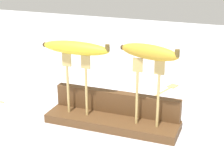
{
  "coord_description": "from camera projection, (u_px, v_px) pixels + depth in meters",
  "views": [
    {
      "loc": [
        0.32,
        -0.85,
        0.47
      ],
      "look_at": [
        0.0,
        0.0,
        0.12
      ],
      "focal_mm": 58.86,
      "sensor_mm": 36.0,
      "label": 1
    }
  ],
  "objects": [
    {
      "name": "fork_stand_left",
      "position": [
        77.0,
        79.0,
        1.0
      ],
      "size": [
        0.08,
        0.01,
        0.17
      ],
      "color": "tan",
      "rests_on": "wooden_board"
    },
    {
      "name": "banana_raised_right",
      "position": [
        149.0,
        52.0,
        0.9
      ],
      "size": [
        0.16,
        0.07,
        0.04
      ],
      "color": "gold",
      "rests_on": "fork_stand_right"
    },
    {
      "name": "fork_stand_right",
      "position": [
        148.0,
        87.0,
        0.93
      ],
      "size": [
        0.08,
        0.01,
        0.18
      ],
      "color": "tan",
      "rests_on": "wooden_board"
    },
    {
      "name": "ground_plane",
      "position": [
        112.0,
        126.0,
        1.02
      ],
      "size": [
        3.0,
        3.0,
        0.0
      ],
      "primitive_type": "plane",
      "color": "silver"
    },
    {
      "name": "wooden_board",
      "position": [
        112.0,
        122.0,
        1.02
      ],
      "size": [
        0.37,
        0.1,
        0.02
      ],
      "primitive_type": "cube",
      "color": "brown",
      "rests_on": "ground"
    },
    {
      "name": "banana_raised_left",
      "position": [
        76.0,
        48.0,
        0.97
      ],
      "size": [
        0.2,
        0.04,
        0.04
      ],
      "color": "yellow",
      "rests_on": "fork_stand_left"
    },
    {
      "name": "fork_fallen_near",
      "position": [
        166.0,
        90.0,
        1.26
      ],
      "size": [
        0.07,
        0.18,
        0.01
      ],
      "color": "tan",
      "rests_on": "ground"
    },
    {
      "name": "board_backstop",
      "position": [
        117.0,
        102.0,
        1.04
      ],
      "size": [
        0.36,
        0.02,
        0.06
      ],
      "primitive_type": "cube",
      "color": "brown",
      "rests_on": "wooden_board"
    }
  ]
}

